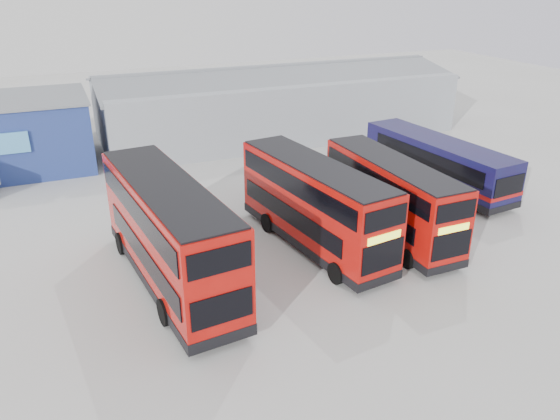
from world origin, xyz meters
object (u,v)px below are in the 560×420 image
Objects in this scene: double_decker_left at (169,235)px; single_decker_blue at (436,163)px; maintenance_shed at (274,103)px; office_block at (1,135)px; double_decker_centre at (314,206)px; double_decker_right at (390,199)px.

double_decker_left is 1.00× the size of single_decker_blue.
double_decker_left is (-14.31, -22.53, -0.13)m from maintenance_shed.
office_block reaches higher than single_decker_blue.
maintenance_shed is 22.63m from double_decker_centre.
office_block reaches higher than double_decker_centre.
single_decker_blue is (4.74, -16.88, -1.01)m from maintenance_shed.
double_decker_left reaches higher than double_decker_centre.
office_block reaches higher than double_decker_right.
office_block is 1.21× the size of double_decker_right.
single_decker_blue is at bearing 35.72° from double_decker_right.
office_block is at bearing -174.79° from maintenance_shed.
office_block is 1.12× the size of double_decker_centre.
single_decker_blue is (7.06, 5.20, -0.53)m from double_decker_right.
maintenance_shed reaches higher than double_decker_right.
maintenance_shed is at bearing -80.09° from single_decker_blue.
maintenance_shed reaches higher than office_block.
double_decker_centre is 12.35m from single_decker_blue.
double_decker_right reaches higher than single_decker_blue.
double_decker_centre reaches higher than single_decker_blue.
maintenance_shed reaches higher than double_decker_left.
double_decker_right is 8.78m from single_decker_blue.
double_decker_centre is at bearing 173.54° from double_decker_right.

